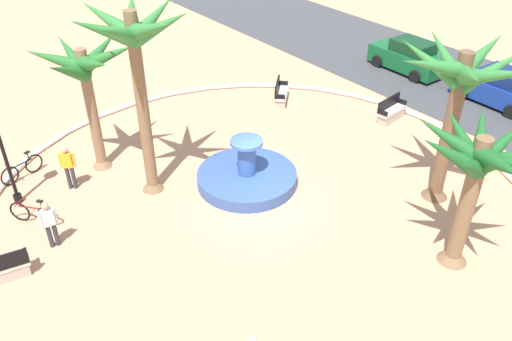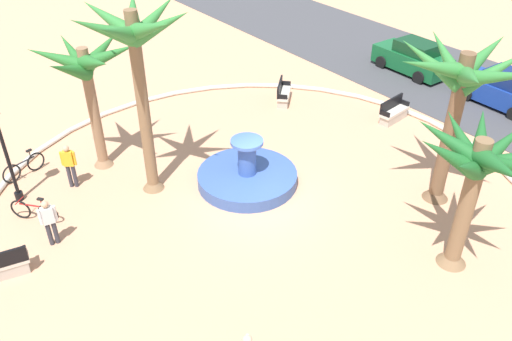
{
  "view_description": "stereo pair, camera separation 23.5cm",
  "coord_description": "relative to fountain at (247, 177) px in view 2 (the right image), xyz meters",
  "views": [
    {
      "loc": [
        11.38,
        -9.04,
        10.88
      ],
      "look_at": [
        -0.31,
        0.07,
        1.0
      ],
      "focal_mm": 36.78,
      "sensor_mm": 36.0,
      "label": 1
    },
    {
      "loc": [
        11.52,
        -8.85,
        10.88
      ],
      "look_at": [
        -0.31,
        0.07,
        1.0
      ],
      "focal_mm": 36.78,
      "sensor_mm": 36.0,
      "label": 2
    }
  ],
  "objects": [
    {
      "name": "ground_plane",
      "position": [
        1.05,
        -0.23,
        -0.28
      ],
      "size": [
        80.0,
        80.0,
        0.0
      ],
      "primitive_type": "plane",
      "color": "tan"
    },
    {
      "name": "plaza_curb",
      "position": [
        1.05,
        -0.23,
        -0.18
      ],
      "size": [
        18.66,
        18.66,
        0.2
      ],
      "primitive_type": "torus",
      "color": "silver",
      "rests_on": "ground"
    },
    {
      "name": "street_asphalt",
      "position": [
        1.05,
        13.5,
        -0.27
      ],
      "size": [
        48.0,
        8.0,
        0.03
      ],
      "primitive_type": "cube",
      "color": "#424247",
      "rests_on": "ground"
    },
    {
      "name": "fountain",
      "position": [
        0.0,
        0.0,
        0.0
      ],
      "size": [
        3.58,
        3.58,
        1.79
      ],
      "color": "#38569E",
      "rests_on": "ground"
    },
    {
      "name": "palm_tree_near_fountain",
      "position": [
        -4.27,
        -3.62,
        3.47
      ],
      "size": [
        3.74,
        3.54,
        4.9
      ],
      "color": "#8E6B4C",
      "rests_on": "ground"
    },
    {
      "name": "palm_tree_by_curb",
      "position": [
        6.93,
        2.42,
        3.1
      ],
      "size": [
        3.69,
        3.59,
        4.47
      ],
      "color": "brown",
      "rests_on": "ground"
    },
    {
      "name": "palm_tree_mid_plaza",
      "position": [
        -1.75,
        -2.84,
        4.88
      ],
      "size": [
        3.79,
        3.76,
        6.62
      ],
      "color": "brown",
      "rests_on": "ground"
    },
    {
      "name": "palm_tree_far_side",
      "position": [
        4.62,
        4.71,
        3.9
      ],
      "size": [
        4.36,
        4.52,
        5.53
      ],
      "color": "brown",
      "rests_on": "ground"
    },
    {
      "name": "bench_east",
      "position": [
        -0.45,
        -8.37,
        0.07
      ],
      "size": [
        0.79,
        1.66,
        1.0
      ],
      "color": "beige",
      "rests_on": "ground"
    },
    {
      "name": "bench_north",
      "position": [
        -0.03,
        7.89,
        0.07
      ],
      "size": [
        0.7,
        1.65,
        1.0
      ],
      "color": "beige",
      "rests_on": "ground"
    },
    {
      "name": "bench_southeast",
      "position": [
        -4.32,
        5.23,
        0.07
      ],
      "size": [
        1.47,
        1.5,
        1.0
      ],
      "color": "beige",
      "rests_on": "ground"
    },
    {
      "name": "lamppost",
      "position": [
        -3.94,
        -6.86,
        2.02
      ],
      "size": [
        0.32,
        0.32,
        3.92
      ],
      "color": "black",
      "rests_on": "ground"
    },
    {
      "name": "bicycle_red_frame",
      "position": [
        -5.3,
        -6.24,
        0.1
      ],
      "size": [
        0.64,
        1.66,
        0.94
      ],
      "color": "black",
      "rests_on": "ground"
    },
    {
      "name": "bicycle_by_lamppost",
      "position": [
        -2.45,
        -6.76,
        0.1
      ],
      "size": [
        1.36,
        1.15,
        0.94
      ],
      "color": "black",
      "rests_on": "ground"
    },
    {
      "name": "person_cyclist_helmet",
      "position": [
        -3.57,
        -5.07,
        0.67
      ],
      "size": [
        0.36,
        0.45,
        1.69
      ],
      "color": "#33333D",
      "rests_on": "ground"
    },
    {
      "name": "person_cyclist_photo",
      "position": [
        -0.96,
        -6.68,
        0.62
      ],
      "size": [
        0.25,
        0.53,
        1.61
      ],
      "color": "#33333D",
      "rests_on": "ground"
    },
    {
      "name": "parked_car_leftmost",
      "position": [
        -3.04,
        12.78,
        0.5
      ],
      "size": [
        4.03,
        1.97,
        1.67
      ],
      "color": "#145B2D",
      "rests_on": "ground"
    },
    {
      "name": "parked_car_second",
      "position": [
        1.97,
        12.97,
        0.5
      ],
      "size": [
        4.03,
        1.99,
        1.67
      ],
      "color": "navy",
      "rests_on": "ground"
    }
  ]
}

